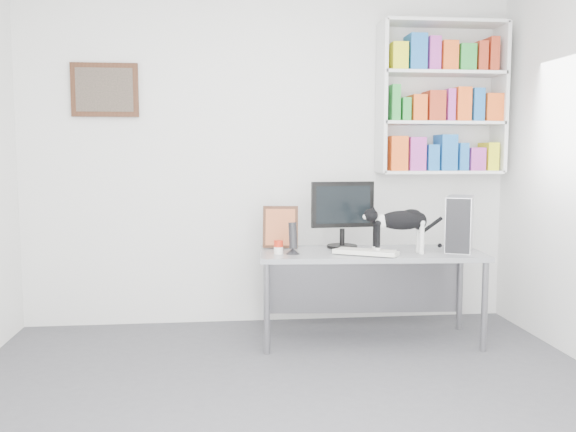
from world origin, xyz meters
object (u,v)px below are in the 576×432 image
at_px(speaker, 293,238).
at_px(leaning_print, 280,226).
at_px(desk, 370,296).
at_px(keyboard, 366,252).
at_px(cat, 400,231).
at_px(soup_can, 278,247).
at_px(bookshelf, 441,98).
at_px(pc_tower, 460,223).
at_px(monitor, 342,214).

distance_m(speaker, leaning_print, 0.31).
xyz_separation_m(desk, keyboard, (-0.07, -0.14, 0.36)).
bearing_deg(cat, keyboard, 179.78).
xyz_separation_m(leaning_print, soup_can, (-0.04, -0.29, -0.12)).
bearing_deg(leaning_print, soup_can, -89.98).
bearing_deg(desk, bookshelf, 39.75).
relative_size(desk, cat, 3.07).
height_order(bookshelf, speaker, bookshelf).
relative_size(pc_tower, speaker, 1.70).
xyz_separation_m(soup_can, cat, (0.87, -0.08, 0.11)).
distance_m(desk, cat, 0.55).
relative_size(monitor, keyboard, 1.15).
relative_size(pc_tower, leaning_print, 1.22).
relative_size(speaker, cat, 0.45).
xyz_separation_m(keyboard, speaker, (-0.52, 0.08, 0.10)).
relative_size(keyboard, pc_tower, 1.12).
relative_size(pc_tower, cat, 0.76).
xyz_separation_m(bookshelf, leaning_print, (-1.35, -0.27, -1.00)).
height_order(monitor, pc_tower, monitor).
xyz_separation_m(keyboard, cat, (0.25, 0.01, 0.15)).
relative_size(bookshelf, cat, 2.33).
distance_m(soup_can, cat, 0.89).
height_order(speaker, leaning_print, leaning_print).
bearing_deg(desk, soup_can, -172.23).
distance_m(monitor, cat, 0.49).
bearing_deg(soup_can, monitor, 25.01).
bearing_deg(monitor, leaning_print, 169.15).
distance_m(pc_tower, speaker, 1.27).
xyz_separation_m(desk, pc_tower, (0.68, -0.01, 0.54)).
bearing_deg(soup_can, cat, -5.49).
bearing_deg(pc_tower, cat, -140.66).
bearing_deg(speaker, pc_tower, -8.66).
relative_size(pc_tower, soup_can, 4.10).
bearing_deg(soup_can, speaker, -7.11).
height_order(monitor, soup_can, monitor).
xyz_separation_m(desk, leaning_print, (-0.65, 0.24, 0.51)).
height_order(soup_can, cat, cat).
height_order(monitor, speaker, monitor).
xyz_separation_m(monitor, keyboard, (0.11, -0.33, -0.24)).
xyz_separation_m(bookshelf, monitor, (-0.88, -0.31, -0.91)).
height_order(monitor, keyboard, monitor).
relative_size(bookshelf, soup_can, 12.55).
bearing_deg(leaning_print, pc_tower, -2.43).
xyz_separation_m(monitor, leaning_print, (-0.47, 0.05, -0.09)).
height_order(desk, pc_tower, pc_tower).
distance_m(speaker, cat, 0.78).
bearing_deg(speaker, leaning_print, 90.66).
xyz_separation_m(speaker, soup_can, (-0.10, 0.01, -0.07)).
height_order(desk, cat, cat).
distance_m(monitor, soup_can, 0.60).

